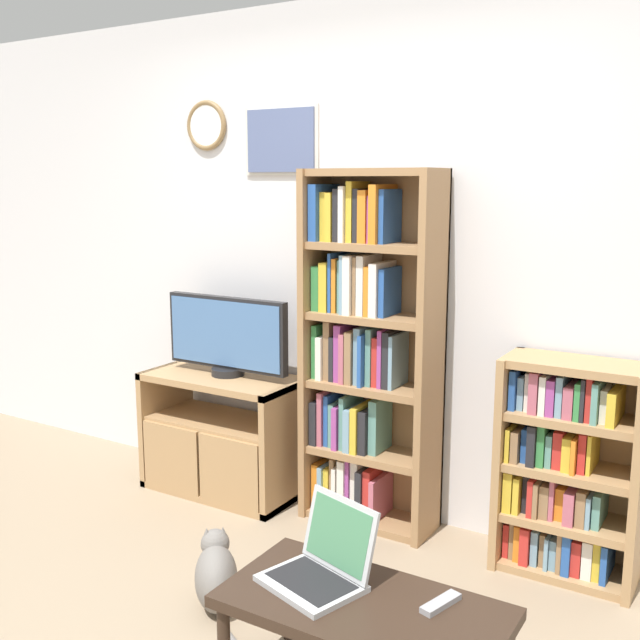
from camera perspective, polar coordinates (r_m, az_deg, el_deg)
name	(u,v)px	position (r m, az deg, el deg)	size (l,w,h in m)	color
wall_back	(362,261)	(3.84, 3.20, 4.50)	(7.01, 0.09, 2.60)	silver
tv_stand	(221,434)	(4.21, -7.55, -8.60)	(0.87, 0.43, 0.66)	tan
television	(227,336)	(4.08, -7.11, -1.19)	(0.76, 0.18, 0.43)	black
bookshelf_tall	(364,352)	(3.71, 3.39, -2.42)	(0.67, 0.29, 1.77)	#9E754C
bookshelf_short	(565,470)	(3.49, 18.19, -10.79)	(0.60, 0.31, 0.96)	tan
coffee_table	(363,615)	(2.59, 3.31, -21.50)	(0.92, 0.47, 0.38)	#332319
laptop	(323,563)	(2.64, 0.23, -18.00)	(0.39, 0.37, 0.27)	#B7BABC
remote_near_laptop	(441,603)	(2.57, 9.19, -20.53)	(0.09, 0.17, 0.02)	#99999E
cat	(216,574)	(3.23, -7.91, -18.64)	(0.47, 0.40, 0.31)	slate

